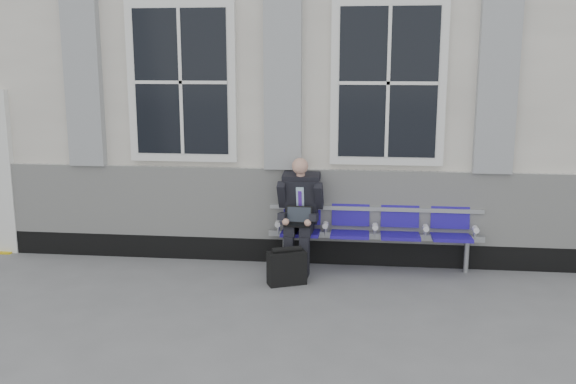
# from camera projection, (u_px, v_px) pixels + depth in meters

# --- Properties ---
(ground) EXTENTS (70.00, 70.00, 0.00)m
(ground) POSITION_uv_depth(u_px,v_px,m) (352.00, 308.00, 6.64)
(ground) COLOR slate
(ground) RESTS_ON ground
(station_building) EXTENTS (14.40, 4.40, 4.49)m
(station_building) POSITION_uv_depth(u_px,v_px,m) (358.00, 80.00, 9.57)
(station_building) COLOR silver
(station_building) RESTS_ON ground
(bench) EXTENTS (2.60, 0.47, 0.91)m
(bench) POSITION_uv_depth(u_px,v_px,m) (375.00, 225.00, 7.78)
(bench) COLOR #9EA0A3
(bench) RESTS_ON ground
(businessman) EXTENTS (0.55, 0.74, 1.38)m
(businessman) POSITION_uv_depth(u_px,v_px,m) (300.00, 209.00, 7.72)
(businessman) COLOR black
(businessman) RESTS_ON ground
(briefcase) EXTENTS (0.47, 0.34, 0.44)m
(briefcase) POSITION_uv_depth(u_px,v_px,m) (287.00, 267.00, 7.29)
(briefcase) COLOR black
(briefcase) RESTS_ON ground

